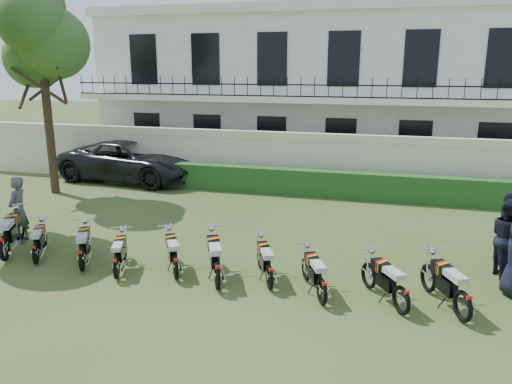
# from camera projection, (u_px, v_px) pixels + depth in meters

# --- Properties ---
(ground) EXTENTS (100.00, 100.00, 0.00)m
(ground) POSITION_uv_depth(u_px,v_px,m) (235.00, 263.00, 12.59)
(ground) COLOR #34471C
(ground) RESTS_ON ground
(perimeter_wall) EXTENTS (30.00, 0.35, 2.30)m
(perimeter_wall) POSITION_uv_depth(u_px,v_px,m) (296.00, 161.00, 19.77)
(perimeter_wall) COLOR #F1E8CB
(perimeter_wall) RESTS_ON ground
(hedge) EXTENTS (18.00, 0.60, 1.00)m
(hedge) POSITION_uv_depth(u_px,v_px,m) (318.00, 183.00, 18.94)
(hedge) COLOR #1D491A
(hedge) RESTS_ON ground
(building) EXTENTS (20.40, 9.60, 7.40)m
(building) POSITION_uv_depth(u_px,v_px,m) (320.00, 89.00, 24.71)
(building) COLOR white
(building) RESTS_ON ground
(tree_west_near) EXTENTS (3.40, 3.20, 7.90)m
(tree_west_near) POSITION_uv_depth(u_px,v_px,m) (41.00, 36.00, 18.11)
(tree_west_near) COLOR #473323
(tree_west_near) RESTS_ON ground
(motorcycle_0) EXTENTS (1.06, 1.95, 1.15)m
(motorcycle_0) POSITION_uv_depth(u_px,v_px,m) (4.00, 242.00, 12.56)
(motorcycle_0) COLOR black
(motorcycle_0) RESTS_ON ground
(motorcycle_1) EXTENTS (0.90, 1.55, 0.93)m
(motorcycle_1) POSITION_uv_depth(u_px,v_px,m) (35.00, 249.00, 12.38)
(motorcycle_1) COLOR black
(motorcycle_1) RESTS_ON ground
(motorcycle_2) EXTENTS (0.95, 1.68, 1.01)m
(motorcycle_2) POSITION_uv_depth(u_px,v_px,m) (81.00, 254.00, 11.94)
(motorcycle_2) COLOR black
(motorcycle_2) RESTS_ON ground
(motorcycle_3) EXTENTS (0.76, 1.62, 0.93)m
(motorcycle_3) POSITION_uv_depth(u_px,v_px,m) (116.00, 262.00, 11.53)
(motorcycle_3) COLOR black
(motorcycle_3) RESTS_ON ground
(motorcycle_4) EXTENTS (1.01, 1.59, 0.98)m
(motorcycle_4) POSITION_uv_depth(u_px,v_px,m) (175.00, 262.00, 11.50)
(motorcycle_4) COLOR black
(motorcycle_4) RESTS_ON ground
(motorcycle_5) EXTENTS (1.00, 1.89, 1.11)m
(motorcycle_5) POSITION_uv_depth(u_px,v_px,m) (217.00, 269.00, 10.95)
(motorcycle_5) COLOR black
(motorcycle_5) RESTS_ON ground
(motorcycle_6) EXTENTS (0.86, 1.66, 0.97)m
(motorcycle_6) POSITION_uv_depth(u_px,v_px,m) (270.00, 271.00, 10.99)
(motorcycle_6) COLOR black
(motorcycle_6) RESTS_ON ground
(motorcycle_7) EXTENTS (0.89, 1.67, 0.98)m
(motorcycle_7) POSITION_uv_depth(u_px,v_px,m) (322.00, 285.00, 10.28)
(motorcycle_7) COLOR black
(motorcycle_7) RESTS_ON ground
(motorcycle_8) EXTENTS (1.09, 1.61, 1.01)m
(motorcycle_8) POSITION_uv_depth(u_px,v_px,m) (402.00, 293.00, 9.87)
(motorcycle_8) COLOR black
(motorcycle_8) RESTS_ON ground
(motorcycle_9) EXTENTS (0.96, 1.83, 1.08)m
(motorcycle_9) POSITION_uv_depth(u_px,v_px,m) (464.00, 299.00, 9.58)
(motorcycle_9) COLOR black
(motorcycle_9) RESTS_ON ground
(suv) EXTENTS (6.45, 3.44, 1.72)m
(suv) POSITION_uv_depth(u_px,v_px,m) (132.00, 161.00, 21.44)
(suv) COLOR black
(suv) RESTS_ON ground
(inspector) EXTENTS (0.56, 0.75, 1.88)m
(inspector) POSITION_uv_depth(u_px,v_px,m) (18.00, 210.00, 13.90)
(inspector) COLOR #56565B
(inspector) RESTS_ON ground
(officer_4) EXTENTS (0.91, 1.06, 1.89)m
(officer_4) POSITION_uv_depth(u_px,v_px,m) (508.00, 238.00, 11.63)
(officer_4) COLOR black
(officer_4) RESTS_ON ground
(officer_5) EXTENTS (0.56, 1.06, 1.73)m
(officer_5) POSITION_uv_depth(u_px,v_px,m) (506.00, 226.00, 12.74)
(officer_5) COLOR black
(officer_5) RESTS_ON ground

